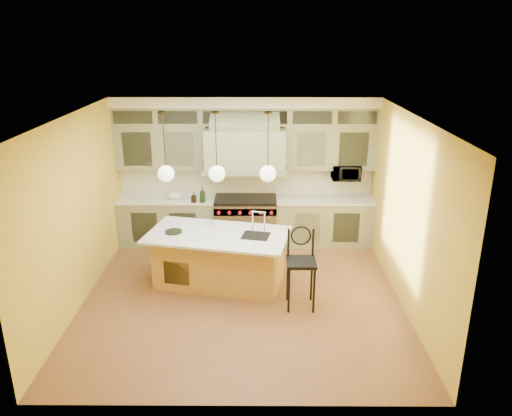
{
  "coord_description": "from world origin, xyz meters",
  "views": [
    {
      "loc": [
        0.26,
        -7.1,
        4.02
      ],
      "look_at": [
        0.21,
        0.7,
        1.26
      ],
      "focal_mm": 35.0,
      "sensor_mm": 36.0,
      "label": 1
    }
  ],
  "objects_px": {
    "range": "(246,220)",
    "counter_stool": "(301,263)",
    "kitchen_island": "(219,258)",
    "microwave": "(346,172)"
  },
  "relations": [
    {
      "from": "range",
      "to": "counter_stool",
      "type": "relative_size",
      "value": 0.95
    },
    {
      "from": "range",
      "to": "counter_stool",
      "type": "distance_m",
      "value": 2.58
    },
    {
      "from": "range",
      "to": "counter_stool",
      "type": "xyz_separation_m",
      "value": [
        0.9,
        -2.41,
        0.24
      ]
    },
    {
      "from": "range",
      "to": "counter_stool",
      "type": "height_order",
      "value": "counter_stool"
    },
    {
      "from": "microwave",
      "to": "range",
      "type": "bearing_deg",
      "value": -176.88
    },
    {
      "from": "counter_stool",
      "to": "kitchen_island",
      "type": "bearing_deg",
      "value": 151.34
    },
    {
      "from": "counter_stool",
      "to": "range",
      "type": "bearing_deg",
      "value": 110.64
    },
    {
      "from": "kitchen_island",
      "to": "counter_stool",
      "type": "height_order",
      "value": "kitchen_island"
    },
    {
      "from": "range",
      "to": "microwave",
      "type": "distance_m",
      "value": 2.18
    },
    {
      "from": "microwave",
      "to": "kitchen_island",
      "type": "bearing_deg",
      "value": -142.44
    }
  ]
}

